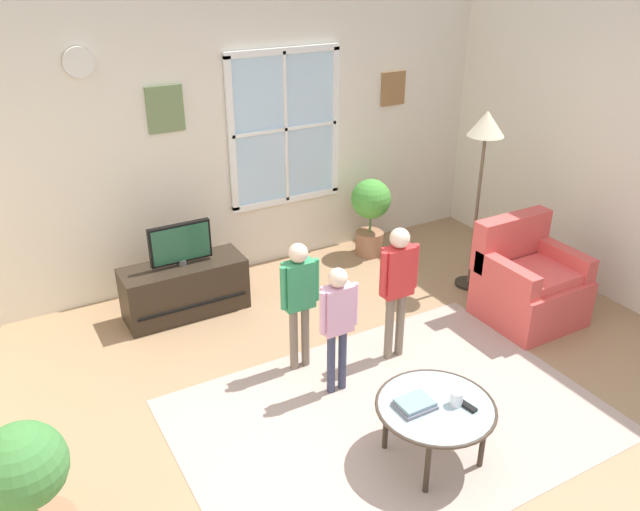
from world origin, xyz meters
name	(u,v)px	position (x,y,z in m)	size (l,w,h in m)	color
ground_plane	(395,422)	(0.00, 0.00, -0.01)	(6.05, 5.97, 0.02)	#9E7A56
back_wall	(233,138)	(0.02, 2.74, 1.33)	(5.45, 0.17, 2.66)	beige
area_rug	(391,417)	(-0.01, 0.05, 0.00)	(2.87, 2.03, 0.01)	tan
tv_stand	(185,289)	(-0.77, 2.12, 0.24)	(1.07, 0.42, 0.48)	#2D2319
television	(180,244)	(-0.77, 2.11, 0.67)	(0.54, 0.08, 0.38)	#4C4C4C
armchair	(528,284)	(1.79, 0.58, 0.33)	(0.76, 0.74, 0.87)	#D14C47
coffee_table	(436,408)	(0.00, -0.39, 0.39)	(0.75, 0.75, 0.42)	#99B2B7
book_stack	(415,404)	(-0.12, -0.34, 0.44)	(0.23, 0.18, 0.05)	slate
cup	(456,398)	(0.11, -0.44, 0.46)	(0.08, 0.08, 0.10)	white
remote_near_books	(467,406)	(0.15, -0.49, 0.42)	(0.04, 0.14, 0.02)	black
person_red_shirt	(398,279)	(0.44, 0.65, 0.70)	(0.33, 0.15, 1.11)	#726656
person_green_shirt	(299,292)	(-0.27, 0.89, 0.66)	(0.32, 0.14, 1.05)	#726656
person_pink_shirt	(337,317)	(-0.17, 0.50, 0.63)	(0.30, 0.14, 1.00)	#333851
potted_plant_by_window	(371,209)	(1.32, 2.33, 0.50)	(0.41, 0.41, 0.82)	#9E6B4C
potted_plant_corner	(29,491)	(-2.27, 0.01, 0.50)	(0.44, 0.44, 0.89)	#9E6B4C
floor_lamp	(485,142)	(1.77, 1.27, 1.41)	(0.32, 0.32, 1.69)	black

